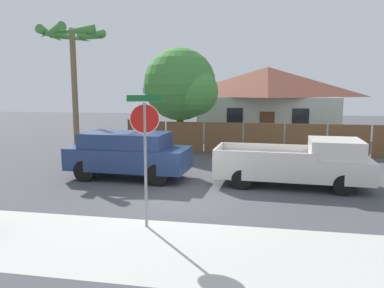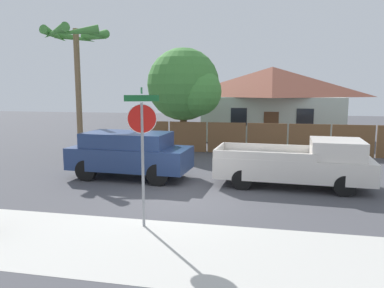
{
  "view_description": "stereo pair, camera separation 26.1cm",
  "coord_description": "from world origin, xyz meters",
  "px_view_note": "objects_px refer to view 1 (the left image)",
  "views": [
    {
      "loc": [
        2.41,
        -10.95,
        3.37
      ],
      "look_at": [
        0.22,
        0.9,
        1.6
      ],
      "focal_mm": 35.0,
      "sensor_mm": 36.0,
      "label": 1
    },
    {
      "loc": [
        2.67,
        -10.9,
        3.37
      ],
      "look_at": [
        0.22,
        0.9,
        1.6
      ],
      "focal_mm": 35.0,
      "sensor_mm": 36.0,
      "label": 2
    }
  ],
  "objects_px": {
    "house": "(267,102)",
    "oak_tree": "(183,86)",
    "red_suv": "(128,153)",
    "palm_tree": "(73,45)",
    "stop_sign": "(145,134)",
    "orange_pickup": "(298,163)"
  },
  "relations": [
    {
      "from": "oak_tree",
      "to": "palm_tree",
      "type": "xyz_separation_m",
      "value": [
        -4.77,
        -3.3,
        1.95
      ]
    },
    {
      "from": "red_suv",
      "to": "house",
      "type": "bearing_deg",
      "value": 70.9
    },
    {
      "from": "oak_tree",
      "to": "stop_sign",
      "type": "xyz_separation_m",
      "value": [
        1.6,
        -12.04,
        -1.24
      ]
    },
    {
      "from": "oak_tree",
      "to": "stop_sign",
      "type": "relative_size",
      "value": 1.66
    },
    {
      "from": "oak_tree",
      "to": "red_suv",
      "type": "xyz_separation_m",
      "value": [
        -0.59,
        -7.28,
        -2.58
      ]
    },
    {
      "from": "palm_tree",
      "to": "stop_sign",
      "type": "height_order",
      "value": "palm_tree"
    },
    {
      "from": "oak_tree",
      "to": "stop_sign",
      "type": "bearing_deg",
      "value": -82.42
    },
    {
      "from": "red_suv",
      "to": "stop_sign",
      "type": "bearing_deg",
      "value": -62.35
    },
    {
      "from": "oak_tree",
      "to": "orange_pickup",
      "type": "relative_size",
      "value": 1.06
    },
    {
      "from": "palm_tree",
      "to": "orange_pickup",
      "type": "height_order",
      "value": "palm_tree"
    },
    {
      "from": "house",
      "to": "stop_sign",
      "type": "height_order",
      "value": "house"
    },
    {
      "from": "orange_pickup",
      "to": "palm_tree",
      "type": "bearing_deg",
      "value": 161.91
    },
    {
      "from": "palm_tree",
      "to": "orange_pickup",
      "type": "xyz_separation_m",
      "value": [
        10.42,
        -4.0,
        -4.68
      ]
    },
    {
      "from": "house",
      "to": "oak_tree",
      "type": "relative_size",
      "value": 1.69
    },
    {
      "from": "orange_pickup",
      "to": "stop_sign",
      "type": "distance_m",
      "value": 6.41
    },
    {
      "from": "oak_tree",
      "to": "orange_pickup",
      "type": "xyz_separation_m",
      "value": [
        5.65,
        -7.29,
        -2.73
      ]
    },
    {
      "from": "house",
      "to": "oak_tree",
      "type": "height_order",
      "value": "oak_tree"
    },
    {
      "from": "palm_tree",
      "to": "stop_sign",
      "type": "distance_m",
      "value": 11.28
    },
    {
      "from": "palm_tree",
      "to": "red_suv",
      "type": "relative_size",
      "value": 1.38
    },
    {
      "from": "red_suv",
      "to": "palm_tree",
      "type": "bearing_deg",
      "value": 139.26
    },
    {
      "from": "house",
      "to": "oak_tree",
      "type": "bearing_deg",
      "value": -128.96
    },
    {
      "from": "orange_pickup",
      "to": "stop_sign",
      "type": "bearing_deg",
      "value": -127.49
    }
  ]
}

